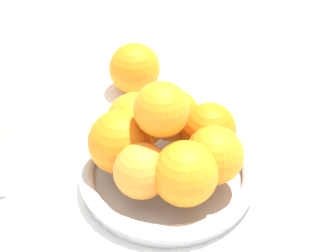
# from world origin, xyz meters

# --- Properties ---
(ground_plane) EXTENTS (4.00, 4.00, 0.00)m
(ground_plane) POSITION_xyz_m (0.00, 0.00, 0.00)
(ground_plane) COLOR white
(fruit_bowl) EXTENTS (0.24, 0.24, 0.03)m
(fruit_bowl) POSITION_xyz_m (0.00, 0.00, 0.02)
(fruit_bowl) COLOR silver
(fruit_bowl) RESTS_ON ground_plane
(orange_pile) EXTENTS (0.19, 0.20, 0.13)m
(orange_pile) POSITION_xyz_m (0.00, -0.00, 0.08)
(orange_pile) COLOR orange
(orange_pile) RESTS_ON fruit_bowl
(stray_orange) EXTENTS (0.08, 0.08, 0.08)m
(stray_orange) POSITION_xyz_m (-0.12, -0.20, 0.04)
(stray_orange) COLOR orange
(stray_orange) RESTS_ON ground_plane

